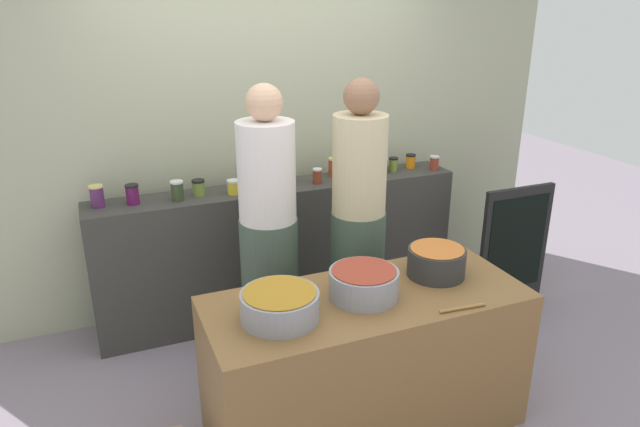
% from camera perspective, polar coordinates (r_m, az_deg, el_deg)
% --- Properties ---
extents(ground, '(12.00, 12.00, 0.00)m').
position_cam_1_polar(ground, '(3.71, 2.16, -17.19)').
color(ground, gray).
extents(storefront_wall, '(4.80, 0.12, 3.00)m').
position_cam_1_polar(storefront_wall, '(4.36, -5.61, 10.30)').
color(storefront_wall, '#AEAF90').
rests_on(storefront_wall, ground).
extents(display_shelf, '(2.70, 0.36, 1.00)m').
position_cam_1_polar(display_shelf, '(4.34, -3.79, -3.57)').
color(display_shelf, '#393834').
rests_on(display_shelf, ground).
extents(prep_table, '(1.70, 0.70, 0.81)m').
position_cam_1_polar(prep_table, '(3.25, 4.51, -14.48)').
color(prep_table, brown).
rests_on(prep_table, ground).
extents(preserve_jar_0, '(0.09, 0.09, 0.14)m').
position_cam_1_polar(preserve_jar_0, '(3.98, -21.17, 1.61)').
color(preserve_jar_0, '#532559').
rests_on(preserve_jar_0, display_shelf).
extents(preserve_jar_1, '(0.09, 0.09, 0.13)m').
position_cam_1_polar(preserve_jar_1, '(3.95, -18.04, 1.81)').
color(preserve_jar_1, '#5A164A').
rests_on(preserve_jar_1, display_shelf).
extents(preserve_jar_2, '(0.09, 0.09, 0.14)m').
position_cam_1_polar(preserve_jar_2, '(3.94, -13.92, 2.20)').
color(preserve_jar_2, '#354227').
rests_on(preserve_jar_2, display_shelf).
extents(preserve_jar_3, '(0.09, 0.09, 0.11)m').
position_cam_1_polar(preserve_jar_3, '(4.02, -11.91, 2.53)').
color(preserve_jar_3, olive).
rests_on(preserve_jar_3, display_shelf).
extents(preserve_jar_4, '(0.09, 0.09, 0.10)m').
position_cam_1_polar(preserve_jar_4, '(4.01, -8.56, 2.63)').
color(preserve_jar_4, gold).
rests_on(preserve_jar_4, display_shelf).
extents(preserve_jar_5, '(0.07, 0.07, 0.11)m').
position_cam_1_polar(preserve_jar_5, '(4.12, -6.85, 3.28)').
color(preserve_jar_5, '#C9700D').
rests_on(preserve_jar_5, display_shelf).
extents(preserve_jar_6, '(0.08, 0.08, 0.10)m').
position_cam_1_polar(preserve_jar_6, '(4.17, -5.31, 3.49)').
color(preserve_jar_6, orange).
rests_on(preserve_jar_6, display_shelf).
extents(preserve_jar_7, '(0.08, 0.08, 0.13)m').
position_cam_1_polar(preserve_jar_7, '(4.18, -3.36, 3.77)').
color(preserve_jar_7, orange).
rests_on(preserve_jar_7, display_shelf).
extents(preserve_jar_8, '(0.07, 0.07, 0.11)m').
position_cam_1_polar(preserve_jar_8, '(4.19, -0.27, 3.74)').
color(preserve_jar_8, brown).
rests_on(preserve_jar_8, display_shelf).
extents(preserve_jar_9, '(0.08, 0.08, 0.14)m').
position_cam_1_polar(preserve_jar_9, '(4.35, 1.32, 4.61)').
color(preserve_jar_9, '#993B21').
rests_on(preserve_jar_9, display_shelf).
extents(preserve_jar_10, '(0.08, 0.08, 0.15)m').
position_cam_1_polar(preserve_jar_10, '(4.34, 4.04, 4.57)').
color(preserve_jar_10, orange).
rests_on(preserve_jar_10, display_shelf).
extents(preserve_jar_11, '(0.08, 0.08, 0.11)m').
position_cam_1_polar(preserve_jar_11, '(4.45, 4.72, 4.71)').
color(preserve_jar_11, '#364E22').
rests_on(preserve_jar_11, display_shelf).
extents(preserve_jar_12, '(0.08, 0.08, 0.13)m').
position_cam_1_polar(preserve_jar_12, '(4.45, 6.19, 4.76)').
color(preserve_jar_12, brown).
rests_on(preserve_jar_12, display_shelf).
extents(preserve_jar_13, '(0.07, 0.07, 0.11)m').
position_cam_1_polar(preserve_jar_13, '(4.52, 7.25, 4.84)').
color(preserve_jar_13, olive).
rests_on(preserve_jar_13, display_shelf).
extents(preserve_jar_14, '(0.08, 0.08, 0.11)m').
position_cam_1_polar(preserve_jar_14, '(4.64, 8.94, 5.15)').
color(preserve_jar_14, orange).
rests_on(preserve_jar_14, display_shelf).
extents(preserve_jar_15, '(0.07, 0.07, 0.11)m').
position_cam_1_polar(preserve_jar_15, '(4.61, 11.23, 4.93)').
color(preserve_jar_15, maroon).
rests_on(preserve_jar_15, display_shelf).
extents(cooking_pot_left, '(0.38, 0.38, 0.15)m').
position_cam_1_polar(cooking_pot_left, '(2.81, -3.99, -9.06)').
color(cooking_pot_left, gray).
rests_on(cooking_pot_left, prep_table).
extents(cooking_pot_center, '(0.36, 0.36, 0.15)m').
position_cam_1_polar(cooking_pot_center, '(3.00, 4.34, -6.93)').
color(cooking_pot_center, gray).
rests_on(cooking_pot_center, prep_table).
extents(cooking_pot_right, '(0.32, 0.32, 0.16)m').
position_cam_1_polar(cooking_pot_right, '(3.28, 11.42, -4.71)').
color(cooking_pot_right, '#2D2D2D').
rests_on(cooking_pot_right, prep_table).
extents(wooden_spoon, '(0.25, 0.04, 0.02)m').
position_cam_1_polar(wooden_spoon, '(2.99, 13.88, -9.05)').
color(wooden_spoon, '#9E703D').
rests_on(wooden_spoon, prep_table).
extents(cook_with_tongs, '(0.36, 0.36, 1.82)m').
position_cam_1_polar(cook_with_tongs, '(3.62, -5.07, -3.00)').
color(cook_with_tongs, '#47584A').
rests_on(cook_with_tongs, ground).
extents(cook_in_cap, '(0.35, 0.35, 1.84)m').
position_cam_1_polar(cook_in_cap, '(3.69, 3.76, -2.26)').
color(cook_in_cap, '#405444').
rests_on(cook_in_cap, ground).
extents(chalkboard_sign, '(0.60, 0.05, 0.97)m').
position_cam_1_polar(chalkboard_sign, '(4.62, 18.64, -3.23)').
color(chalkboard_sign, black).
rests_on(chalkboard_sign, ground).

